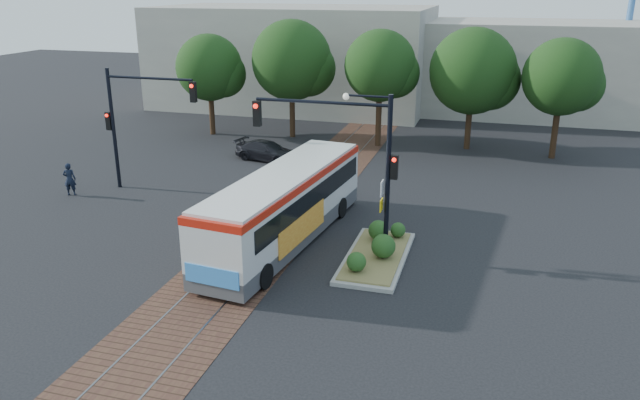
{
  "coord_description": "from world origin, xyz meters",
  "views": [
    {
      "loc": [
        8.75,
        -22.18,
        9.92
      ],
      "look_at": [
        2.15,
        0.53,
        1.6
      ],
      "focal_mm": 35.0,
      "sensor_mm": 36.0,
      "label": 1
    }
  ],
  "objects": [
    {
      "name": "traffic_island",
      "position": [
        4.82,
        -0.9,
        0.33
      ],
      "size": [
        2.2,
        5.2,
        1.13
      ],
      "color": "gray",
      "rests_on": "ground"
    },
    {
      "name": "warehouses",
      "position": [
        -0.53,
        28.75,
        3.81
      ],
      "size": [
        40.0,
        13.0,
        8.0
      ],
      "color": "#ADA899",
      "rests_on": "ground"
    },
    {
      "name": "signal_pole_main",
      "position": [
        3.86,
        -0.81,
        4.16
      ],
      "size": [
        5.49,
        0.46,
        6.0
      ],
      "color": "black",
      "rests_on": "ground"
    },
    {
      "name": "tree_row",
      "position": [
        1.21,
        16.42,
        4.85
      ],
      "size": [
        26.4,
        5.6,
        7.67
      ],
      "color": "#382314",
      "rests_on": "ground"
    },
    {
      "name": "trackbed",
      "position": [
        0.0,
        4.0,
        0.01
      ],
      "size": [
        3.6,
        40.0,
        0.02
      ],
      "color": "#533626",
      "rests_on": "ground"
    },
    {
      "name": "officer",
      "position": [
        -11.05,
        2.22,
        0.81
      ],
      "size": [
        0.69,
        0.58,
        1.63
      ],
      "primitive_type": "imported",
      "rotation": [
        0.0,
        0.0,
        3.51
      ],
      "color": "black",
      "rests_on": "ground"
    },
    {
      "name": "parked_car",
      "position": [
        -4.07,
        10.83,
        0.56
      ],
      "size": [
        4.13,
        2.35,
        1.13
      ],
      "primitive_type": "imported",
      "rotation": [
        0.0,
        0.0,
        1.36
      ],
      "color": "black",
      "rests_on": "ground"
    },
    {
      "name": "signal_pole_left",
      "position": [
        -8.37,
        4.0,
        3.86
      ],
      "size": [
        4.99,
        0.34,
        6.0
      ],
      "color": "black",
      "rests_on": "ground"
    },
    {
      "name": "ground",
      "position": [
        0.0,
        0.0,
        0.0
      ],
      "size": [
        120.0,
        120.0,
        0.0
      ],
      "primitive_type": "plane",
      "color": "black",
      "rests_on": "ground"
    },
    {
      "name": "city_bus",
      "position": [
        0.97,
        -0.32,
        1.63
      ],
      "size": [
        3.5,
        11.1,
        2.92
      ],
      "rotation": [
        0.0,
        0.0,
        -0.11
      ],
      "color": "#454548",
      "rests_on": "ground"
    }
  ]
}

